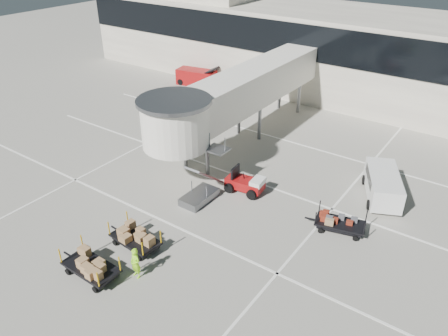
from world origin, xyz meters
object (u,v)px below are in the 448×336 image
at_px(minivan, 383,183).
at_px(baggage_tug, 246,183).
at_px(ground_worker, 135,263).
at_px(belt_loader, 197,77).
at_px(box_cart_near, 92,267).
at_px(box_cart_far, 135,239).
at_px(suitcase_cart, 339,223).

bearing_deg(minivan, baggage_tug, -173.83).
bearing_deg(minivan, ground_worker, -142.99).
bearing_deg(belt_loader, minivan, -34.25).
relative_size(box_cart_near, box_cart_far, 1.03).
relative_size(box_cart_near, ground_worker, 2.14).
bearing_deg(belt_loader, ground_worker, -67.79).
bearing_deg(minivan, box_cart_far, -151.08).
bearing_deg(baggage_tug, suitcase_cart, -9.35).
relative_size(box_cart_far, belt_loader, 0.75).
xyz_separation_m(box_cart_near, belt_loader, (-14.06, 26.24, 0.24)).
bearing_deg(minivan, suitcase_cart, -124.39).
bearing_deg(box_cart_near, minivan, 59.44).
distance_m(suitcase_cart, belt_loader, 27.50).
xyz_separation_m(suitcase_cart, box_cart_near, (-8.68, -10.78, 0.12)).
bearing_deg(ground_worker, box_cart_far, 143.51).
height_order(suitcase_cart, box_cart_far, box_cart_far).
relative_size(ground_worker, minivan, 0.35).
relative_size(ground_worker, belt_loader, 0.36).
distance_m(box_cart_far, belt_loader, 27.32).
xyz_separation_m(minivan, belt_loader, (-23.56, 10.50, -0.21)).
xyz_separation_m(baggage_tug, box_cart_far, (-1.84, -8.30, -0.05)).
bearing_deg(ground_worker, box_cart_near, -137.29).
height_order(baggage_tug, suitcase_cart, baggage_tug).
xyz_separation_m(suitcase_cart, box_cart_far, (-8.55, -7.89, 0.08)).
bearing_deg(box_cart_near, ground_worker, 35.77).
bearing_deg(minivan, belt_loader, 131.01).
bearing_deg(suitcase_cart, belt_loader, 131.69).
distance_m(box_cart_near, box_cart_far, 2.89).
distance_m(suitcase_cart, box_cart_far, 11.63).
xyz_separation_m(suitcase_cart, ground_worker, (-6.87, -9.51, 0.39)).
xyz_separation_m(box_cart_far, minivan, (9.37, 12.85, 0.49)).
bearing_deg(box_cart_near, box_cart_far, 87.96).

